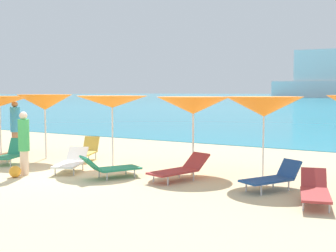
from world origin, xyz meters
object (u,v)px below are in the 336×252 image
at_px(umbrella_2, 45,102).
at_px(lounge_chair_0, 273,177).
at_px(lounge_chair_6, 11,153).
at_px(umbrella_4, 193,106).
at_px(lounge_chair_1, 71,161).
at_px(lounge_chair_4, 87,150).
at_px(umbrella_1, 0,101).
at_px(lounge_chair_5, 110,167).
at_px(beach_ball, 15,172).
at_px(umbrella_5, 264,107).
at_px(beachgoer_1, 24,141).
at_px(umbrella_3, 112,102).
at_px(lounge_chair_3, 180,169).
at_px(beachgoer_0, 15,125).
at_px(lounge_chair_7, 315,190).

distance_m(umbrella_2, lounge_chair_0, 8.44).
bearing_deg(lounge_chair_6, umbrella_4, -2.66).
xyz_separation_m(lounge_chair_1, lounge_chair_4, (-1.06, 1.85, 0.04)).
xyz_separation_m(umbrella_1, lounge_chair_1, (4.64, -1.20, -1.65)).
bearing_deg(lounge_chair_5, beach_ball, 56.72).
xyz_separation_m(umbrella_1, umbrella_5, (9.73, 0.59, -0.04)).
bearing_deg(beachgoer_1, beach_ball, 59.96).
xyz_separation_m(umbrella_3, lounge_chair_5, (1.18, -1.59, -1.68)).
bearing_deg(beachgoer_1, umbrella_3, -152.93).
relative_size(umbrella_2, lounge_chair_0, 1.39).
relative_size(umbrella_3, lounge_chair_3, 1.26).
xyz_separation_m(umbrella_5, lounge_chair_5, (-3.49, -2.00, -1.61)).
bearing_deg(umbrella_2, lounge_chair_6, -93.43).
xyz_separation_m(umbrella_3, umbrella_4, (2.47, 0.65, -0.09)).
bearing_deg(beach_ball, umbrella_3, 69.65).
bearing_deg(umbrella_3, umbrella_4, 14.73).
height_order(umbrella_1, lounge_chair_0, umbrella_1).
xyz_separation_m(lounge_chair_4, beachgoer_0, (-3.92, 0.29, 0.69)).
bearing_deg(beach_ball, lounge_chair_6, 143.19).
xyz_separation_m(umbrella_4, beachgoer_1, (-3.58, -3.12, -0.95)).
distance_m(umbrella_1, lounge_chair_6, 2.87).
xyz_separation_m(umbrella_2, beach_ball, (1.87, -2.84, -1.77)).
height_order(umbrella_3, lounge_chair_4, umbrella_3).
relative_size(lounge_chair_7, beach_ball, 5.62).
bearing_deg(lounge_chair_7, umbrella_3, 150.82).
bearing_deg(beach_ball, umbrella_2, 123.38).
xyz_separation_m(umbrella_4, lounge_chair_5, (-1.29, -2.24, -1.59)).
xyz_separation_m(lounge_chair_3, beach_ball, (-3.95, -1.97, -0.15)).
bearing_deg(beachgoer_1, umbrella_4, -177.67).
distance_m(umbrella_1, umbrella_5, 9.74).
xyz_separation_m(beachgoer_0, beach_ball, (4.35, -3.61, -0.86)).
bearing_deg(umbrella_1, lounge_chair_7, -6.66).
distance_m(lounge_chair_3, lounge_chair_4, 4.58).
distance_m(umbrella_4, lounge_chair_3, 2.23).
height_order(lounge_chair_6, beach_ball, lounge_chair_6).
bearing_deg(umbrella_3, umbrella_2, 179.96).
height_order(umbrella_5, lounge_chair_6, umbrella_5).
distance_m(umbrella_4, beachgoer_1, 4.84).
xyz_separation_m(lounge_chair_1, lounge_chair_3, (3.32, 0.51, 0.01)).
bearing_deg(lounge_chair_0, umbrella_2, -158.39).
relative_size(umbrella_4, beachgoer_0, 1.12).
distance_m(umbrella_2, umbrella_3, 2.92).
xyz_separation_m(lounge_chair_3, lounge_chair_4, (-4.38, 1.34, 0.03)).
xyz_separation_m(umbrella_5, lounge_chair_0, (0.66, -1.19, -1.59)).
bearing_deg(lounge_chair_1, beachgoer_1, -148.15).
relative_size(lounge_chair_0, beachgoer_1, 0.91).
distance_m(umbrella_1, beachgoer_0, 1.37).
distance_m(umbrella_5, lounge_chair_4, 6.35).
height_order(lounge_chair_3, lounge_chair_4, lounge_chair_4).
xyz_separation_m(lounge_chair_6, beachgoer_1, (1.90, -1.10, 0.60)).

